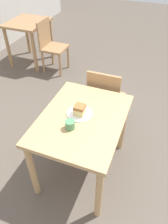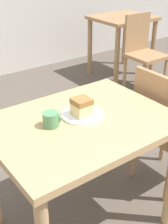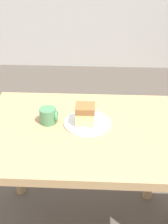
{
  "view_description": "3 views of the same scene",
  "coord_description": "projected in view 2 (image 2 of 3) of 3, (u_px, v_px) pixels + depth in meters",
  "views": [
    {
      "loc": [
        -1.38,
        -0.21,
        2.05
      ],
      "look_at": [
        -0.05,
        0.3,
        0.81
      ],
      "focal_mm": 35.0,
      "sensor_mm": 36.0,
      "label": 1
    },
    {
      "loc": [
        -0.89,
        -0.84,
        1.56
      ],
      "look_at": [
        -0.03,
        0.32,
        0.79
      ],
      "focal_mm": 50.0,
      "sensor_mm": 36.0,
      "label": 2
    },
    {
      "loc": [
        0.04,
        -0.94,
        1.56
      ],
      "look_at": [
        -0.03,
        0.39,
        0.79
      ],
      "focal_mm": 50.0,
      "sensor_mm": 36.0,
      "label": 3
    }
  ],
  "objects": [
    {
      "name": "chair_near_window",
      "position": [
        164.0,
        127.0,
        2.11
      ],
      "size": [
        0.39,
        0.39,
        0.88
      ],
      "rotation": [
        0.0,
        0.0,
        1.57
      ],
      "color": "#9E754C",
      "rests_on": "ground_plane"
    },
    {
      "name": "coffee_mug",
      "position": [
        51.0,
        119.0,
        1.58
      ],
      "size": [
        0.09,
        0.08,
        0.08
      ],
      "color": "#4C8456",
      "rests_on": "dining_table_near"
    },
    {
      "name": "cake_slice",
      "position": [
        82.0,
        107.0,
        1.65
      ],
      "size": [
        0.09,
        0.09,
        0.1
      ],
      "color": "#E0C67F",
      "rests_on": "plate"
    },
    {
      "name": "chair_far_corner",
      "position": [
        143.0,
        50.0,
        3.63
      ],
      "size": [
        0.4,
        0.4,
        0.88
      ],
      "rotation": [
        0.0,
        0.0,
        -0.01
      ],
      "color": "#9E754C",
      "rests_on": "ground_plane"
    },
    {
      "name": "plate",
      "position": [
        82.0,
        115.0,
        1.69
      ],
      "size": [
        0.23,
        0.23,
        0.01
      ],
      "color": "white",
      "rests_on": "dining_table_near"
    },
    {
      "name": "dining_table_far",
      "position": [
        122.0,
        29.0,
        4.0
      ],
      "size": [
        0.73,
        0.64,
        0.77
      ],
      "color": "#9E754C",
      "rests_on": "ground_plane"
    },
    {
      "name": "dining_table_near",
      "position": [
        82.0,
        139.0,
        1.7
      ],
      "size": [
        0.97,
        0.74,
        0.74
      ],
      "color": "tan",
      "rests_on": "ground_plane"
    }
  ]
}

